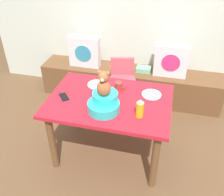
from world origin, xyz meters
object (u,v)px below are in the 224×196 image
dining_table (110,108)px  dinner_plate_far (97,85)px  ketchup_bottle (140,108)px  book_stack (144,69)px  pillow_floral_left (85,52)px  coffee_mug (119,86)px  highchair (122,81)px  infant_seat_teal (104,103)px  cell_phone (64,97)px  pillow_floral_right (171,61)px  dinner_plate_near (151,95)px  teddy_bear (104,84)px

dining_table → dinner_plate_far: size_ratio=6.11×
ketchup_bottle → book_stack: bearing=95.6°
pillow_floral_left → coffee_mug: size_ratio=3.67×
highchair → infant_seat_teal: size_ratio=2.39×
ketchup_bottle → cell_phone: bearing=171.3°
pillow_floral_right → dinner_plate_near: (-0.16, -0.98, 0.07)m
pillow_floral_left → ketchup_bottle: size_ratio=2.38×
ketchup_bottle → coffee_mug: 0.47m
pillow_floral_left → highchair: pillow_floral_left is taller
ketchup_bottle → cell_phone: 0.80m
pillow_floral_left → cell_phone: 1.25m
dining_table → infant_seat_teal: 0.25m
book_stack → dinner_plate_near: bearing=-78.5°
teddy_bear → coffee_mug: teddy_bear is taller
pillow_floral_right → dinner_plate_far: bearing=-129.2°
dinner_plate_far → cell_phone: bearing=-130.2°
ketchup_bottle → highchair: bearing=110.7°
pillow_floral_right → book_stack: bearing=176.7°
highchair → ketchup_bottle: (0.35, -0.93, 0.31)m
dinner_plate_far → ketchup_bottle: bearing=-38.4°
pillow_floral_left → dinner_plate_near: 1.45m
dinner_plate_far → highchair: bearing=70.7°
highchair → ketchup_bottle: ketchup_bottle is taller
book_stack → ketchup_bottle: ketchup_bottle is taller
pillow_floral_left → highchair: bearing=-32.9°
infant_seat_teal → coffee_mug: bearing=80.2°
pillow_floral_right → coffee_mug: bearing=-117.3°
pillow_floral_right → dinner_plate_near: size_ratio=2.20×
infant_seat_teal → teddy_bear: 0.21m
ketchup_bottle → pillow_floral_left: bearing=126.5°
pillow_floral_left → dinner_plate_far: pillow_floral_left is taller
book_stack → dinner_plate_near: dinner_plate_near is taller
dining_table → coffee_mug: (0.05, 0.19, 0.16)m
pillow_floral_right → coffee_mug: pillow_floral_right is taller
infant_seat_teal → ketchup_bottle: bearing=-4.0°
ketchup_bottle → dining_table: bearing=149.7°
book_stack → highchair: bearing=-116.5°
coffee_mug → dinner_plate_far: bearing=170.5°
infant_seat_teal → dinner_plate_far: infant_seat_teal is taller
pillow_floral_left → teddy_bear: bearing=-63.6°
book_stack → ketchup_bottle: 1.41m
infant_seat_teal → highchair: bearing=91.0°
teddy_bear → infant_seat_teal: bearing=90.0°
infant_seat_teal → dinner_plate_far: (-0.19, 0.40, -0.07)m
pillow_floral_right → cell_phone: 1.59m
highchair → pillow_floral_right: bearing=35.8°
book_stack → dinner_plate_far: bearing=-112.7°
infant_seat_teal → cell_phone: 0.46m
infant_seat_teal → dinner_plate_near: (0.41, 0.35, -0.07)m
pillow_floral_left → dining_table: (0.67, -1.16, -0.05)m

